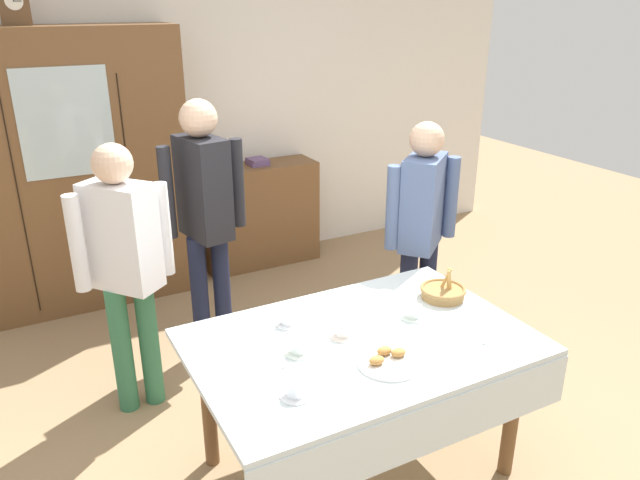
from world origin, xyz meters
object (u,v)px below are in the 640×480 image
Objects in this scene: wall_cabinet at (71,174)px; tea_cup_near_right at (299,348)px; spoon_front_edge at (359,297)px; person_near_right_end at (205,206)px; person_behind_table_left at (124,257)px; book_stack at (258,162)px; pastry_plate at (389,360)px; spoon_far_right at (277,369)px; tea_cup_mid_right at (288,319)px; tea_cup_far_right at (343,331)px; tea_cup_mid_left at (296,390)px; bookshelf_low at (260,215)px; person_by_cabinet at (422,221)px; dining_table at (364,362)px; mantel_clock at (14,6)px; tea_cup_center at (413,312)px; spoon_mid_right at (480,344)px; bread_basket at (443,292)px.

tea_cup_near_right is (0.60, -2.53, -0.25)m from wall_cabinet.
spoon_front_edge is 0.07× the size of person_near_right_end.
book_stack is at bearing 48.18° from person_behind_table_left.
spoon_far_right is at bearing 158.24° from pastry_plate.
wall_cabinet is at bearing 106.26° from tea_cup_mid_right.
book_stack is 1.48× the size of spoon_far_right.
tea_cup_near_right is 0.16m from spoon_far_right.
tea_cup_far_right is 0.50m from tea_cup_mid_left.
tea_cup_near_right reaches higher than spoon_front_edge.
person_by_cabinet reaches higher than bookshelf_low.
tea_cup_near_right reaches higher than dining_table.
tea_cup_far_right is at bearing -67.75° from mantel_clock.
tea_cup_center is at bearing -95.37° from book_stack.
wall_cabinet is 17.07× the size of spoon_front_edge.
pastry_plate is at bearing -89.46° from dining_table.
mantel_clock is 1.85× the size of tea_cup_mid_right.
tea_cup_mid_right and tea_cup_mid_left have the same top height.
pastry_plate is 0.17× the size of person_near_right_end.
spoon_mid_right is (0.24, -0.66, 0.00)m from spoon_front_edge.
spoon_front_edge is at bearing 109.94° from spoon_mid_right.
tea_cup_mid_right is 0.08× the size of person_behind_table_left.
book_stack reaches higher than dining_table.
tea_cup_far_right is at bearing -51.22° from person_behind_table_left.
bookshelf_low is 0.60× the size of person_near_right_end.
spoon_far_right is at bearing -69.97° from person_behind_table_left.
mantel_clock is at bearing 110.33° from tea_cup_mid_right.
mantel_clock is (-0.18, -0.00, 1.14)m from wall_cabinet.
tea_cup_far_right is 0.46× the size of pastry_plate.
person_near_right_end is at bearing 115.32° from spoon_front_edge.
pastry_plate is (0.06, -0.28, -0.02)m from tea_cup_far_right.
person_by_cabinet reaches higher than tea_cup_center.
bread_basket is 1.53m from person_near_right_end.
tea_cup_mid_right is at bearing 75.07° from tea_cup_near_right.
wall_cabinet reaches higher than person_near_right_end.
mantel_clock is 3.02m from spoon_far_right.
person_by_cabinet is (0.89, 0.78, 0.29)m from dining_table.
tea_cup_far_right is at bearing -131.64° from spoon_front_edge.
person_behind_table_left is (-1.41, -1.58, 0.01)m from book_stack.
spoon_far_right is 1.47m from person_near_right_end.
tea_cup_near_right is at bearing -108.81° from bookshelf_low.
tea_cup_near_right is at bearing -171.90° from bread_basket.
mantel_clock is 1.82m from person_near_right_end.
tea_cup_far_right is 0.08× the size of person_behind_table_left.
tea_cup_far_right and tea_cup_mid_left have the same top height.
dining_table is 0.93× the size of person_near_right_end.
mantel_clock is 1.97m from person_behind_table_left.
mantel_clock is 2.91m from spoon_front_edge.
wall_cabinet is at bearing 99.08° from tea_cup_mid_left.
person_by_cabinet is (0.32, -1.85, 0.01)m from book_stack.
bread_basket is (0.90, 0.13, 0.01)m from tea_cup_near_right.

